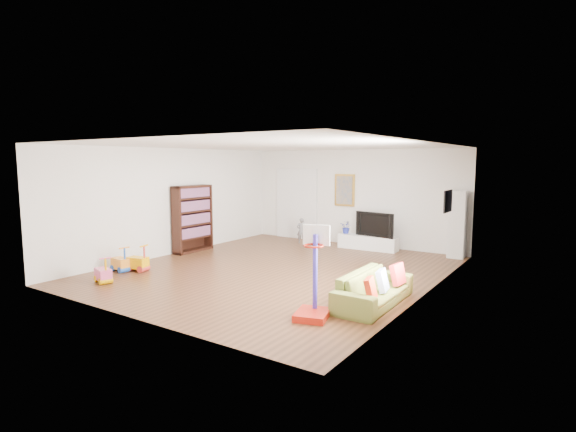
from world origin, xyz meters
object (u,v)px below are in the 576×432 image
Objects in this scene: media_console at (368,242)px; bookshelf at (193,219)px; sofa at (374,289)px; basketball_hoop at (313,273)px.

media_console is 0.92× the size of bookshelf.
media_console is 4.80m from sofa.
media_console is at bearing 24.44° from sofa.
bookshelf is 5.88m from basketball_hoop.
sofa is at bearing -15.54° from bookshelf.
media_console is at bearing 89.28° from basketball_hoop.
basketball_hoop is at bearing 155.00° from sofa.
bookshelf is at bearing 74.63° from sofa.
sofa is at bearing 49.38° from basketball_hoop.
basketball_hoop is (-0.52, -1.13, 0.43)m from sofa.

